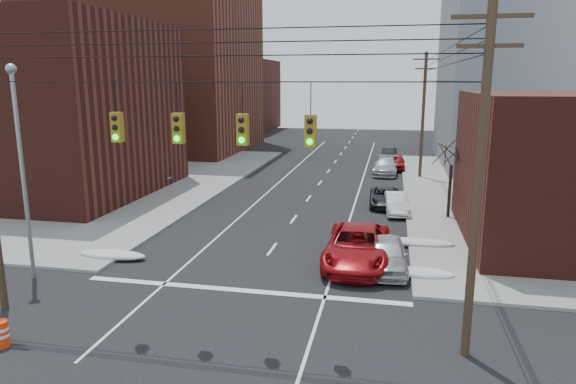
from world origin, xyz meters
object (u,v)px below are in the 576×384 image
at_px(parked_car_b, 397,203).
at_px(construction_barrel, 1,333).
at_px(parked_car_f, 389,154).
at_px(lot_car_a, 104,191).
at_px(red_pickup, 357,246).
at_px(lot_car_b, 141,175).
at_px(lot_car_d, 105,179).
at_px(parked_car_a, 387,254).
at_px(lot_car_c, 81,186).
at_px(parked_car_d, 386,166).
at_px(parked_car_c, 385,197).
at_px(parked_car_e, 396,162).

distance_m(parked_car_b, construction_barrel, 24.10).
height_order(parked_car_f, construction_barrel, parked_car_f).
bearing_deg(lot_car_a, construction_barrel, -163.84).
relative_size(red_pickup, construction_barrel, 7.17).
bearing_deg(construction_barrel, red_pickup, 42.74).
bearing_deg(lot_car_b, lot_car_d, 144.61).
distance_m(parked_car_a, lot_car_a, 22.47).
relative_size(parked_car_f, lot_car_d, 1.06).
bearing_deg(parked_car_b, parked_car_f, 86.83).
bearing_deg(lot_car_c, parked_car_d, -50.55).
height_order(red_pickup, parked_car_c, red_pickup).
bearing_deg(lot_car_b, parked_car_a, -120.09).
distance_m(parked_car_a, parked_car_e, 27.92).
bearing_deg(parked_car_a, parked_car_b, 85.07).
relative_size(parked_car_b, construction_barrel, 4.55).
height_order(parked_car_f, lot_car_c, lot_car_c).
relative_size(lot_car_d, construction_barrel, 4.49).
distance_m(parked_car_a, parked_car_d, 25.06).
bearing_deg(lot_car_d, parked_car_a, -125.82).
relative_size(parked_car_c, lot_car_c, 0.94).
relative_size(red_pickup, lot_car_c, 1.33).
bearing_deg(parked_car_e, parked_car_a, -90.56).
bearing_deg(parked_car_b, lot_car_a, 177.61).
bearing_deg(parked_car_b, parked_car_d, 88.88).
xyz_separation_m(parked_car_e, lot_car_c, (-23.18, -17.16, 0.12)).
bearing_deg(parked_car_b, parked_car_e, 85.10).
bearing_deg(parked_car_f, parked_car_c, -94.36).
xyz_separation_m(parked_car_f, lot_car_c, (-22.48, -23.05, 0.15)).
bearing_deg(construction_barrel, parked_car_f, 74.32).
distance_m(lot_car_d, construction_barrel, 25.45).
relative_size(parked_car_f, lot_car_a, 1.12).
bearing_deg(construction_barrel, lot_car_b, 107.47).
relative_size(parked_car_e, parked_car_f, 1.01).
bearing_deg(parked_car_b, lot_car_b, 161.19).
height_order(parked_car_b, lot_car_b, lot_car_b).
relative_size(parked_car_f, lot_car_b, 0.82).
relative_size(lot_car_b, lot_car_d, 1.30).
distance_m(parked_car_e, lot_car_a, 27.52).
relative_size(parked_car_e, lot_car_a, 1.12).
relative_size(parked_car_a, parked_car_f, 1.06).
height_order(parked_car_c, lot_car_d, lot_car_d).
bearing_deg(parked_car_f, lot_car_a, -133.93).
bearing_deg(lot_car_d, parked_car_d, -67.19).
bearing_deg(lot_car_d, parked_car_f, -52.39).
bearing_deg(construction_barrel, parked_car_e, 71.05).
xyz_separation_m(parked_car_c, parked_car_d, (-0.16, 12.46, 0.14)).
relative_size(parked_car_e, lot_car_d, 1.07).
xyz_separation_m(lot_car_a, lot_car_c, (-2.47, 0.97, 0.07)).
height_order(parked_car_d, parked_car_e, parked_car_d).
height_order(lot_car_d, construction_barrel, lot_car_d).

